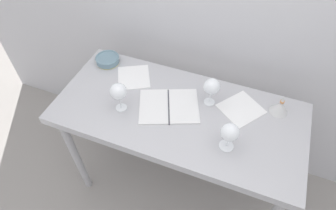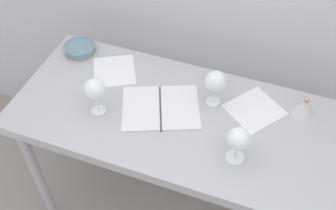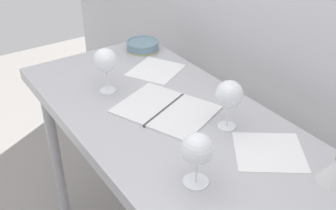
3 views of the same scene
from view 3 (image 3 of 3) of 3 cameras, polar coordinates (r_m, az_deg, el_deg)
steel_counter at (r=1.50m, az=0.66°, el=-5.30°), size 1.40×0.65×0.90m
wine_glass_far_right at (r=1.35m, az=8.52°, el=1.35°), size 0.09×0.09×0.17m
wine_glass_near_left at (r=1.57m, az=-8.70°, el=6.04°), size 0.09×0.09×0.18m
wine_glass_near_right at (r=1.12m, az=4.09°, el=-6.28°), size 0.09×0.09×0.16m
open_notebook at (r=1.49m, az=-0.34°, el=-0.62°), size 0.41×0.36×0.01m
tasting_sheet_upper at (r=1.33m, az=13.86°, el=-6.31°), size 0.29×0.29×0.00m
tasting_sheet_lower at (r=1.77m, az=-1.70°, el=4.87°), size 0.27×0.27×0.00m
tasting_bowl at (r=1.96m, az=-3.54°, el=8.32°), size 0.15×0.15×0.05m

